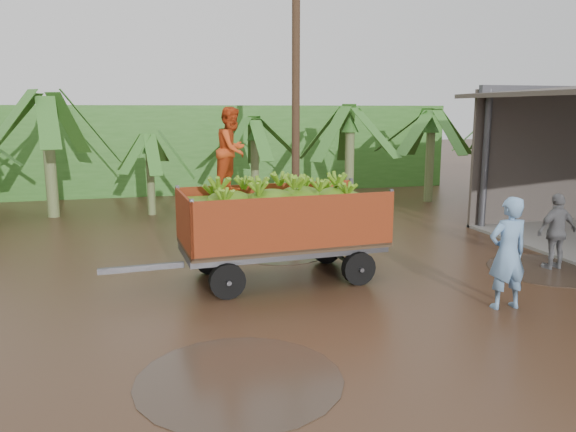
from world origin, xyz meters
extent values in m
plane|color=black|center=(0.00, 0.00, 0.00)|extent=(100.00, 100.00, 0.00)
cube|color=#2D661E|center=(-2.00, 16.00, 1.80)|extent=(22.00, 3.00, 3.60)
cube|color=#47474C|center=(-4.38, 2.22, 0.49)|extent=(1.60, 0.20, 0.11)
imported|color=#C04016|center=(-2.59, 2.33, 2.68)|extent=(0.98, 1.00, 1.63)
imported|color=#6790BC|center=(1.76, -0.29, 0.99)|extent=(0.73, 0.49, 1.99)
imported|color=slate|center=(4.36, 1.57, 0.83)|extent=(1.00, 0.47, 1.67)
cylinder|color=#47301E|center=(0.28, 7.97, 4.35)|extent=(0.24, 0.24, 8.69)
camera|label=1|loc=(-4.35, -8.40, 3.44)|focal=35.00mm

